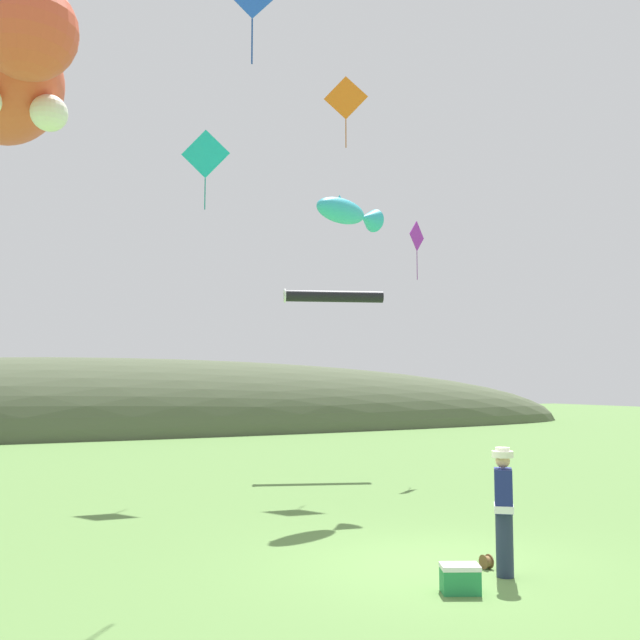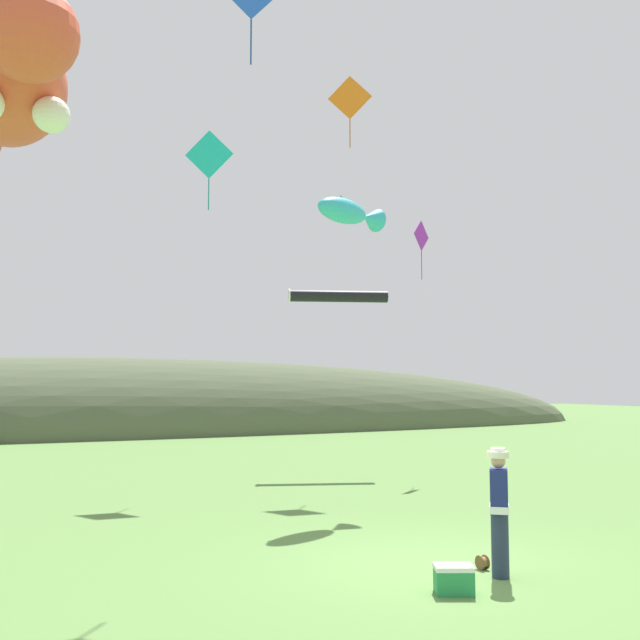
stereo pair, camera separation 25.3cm
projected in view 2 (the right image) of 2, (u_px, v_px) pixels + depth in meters
ground_plane at (435, 567)px, 10.38m from camera, size 120.00×120.00×0.00m
distant_hill_ridge at (75, 435)px, 36.52m from camera, size 62.33×13.96×7.99m
festival_attendant at (499, 507)px, 9.90m from camera, size 0.47×0.49×1.77m
kite_spool at (482, 562)px, 10.26m from camera, size 0.12×0.20×0.20m
picnic_cooler at (454, 579)px, 9.09m from camera, size 0.58×0.50×0.36m
kite_giant_cat at (14, 84)px, 16.12m from camera, size 2.82×8.57×2.60m
kite_fish_windsock at (349, 212)px, 16.78m from camera, size 2.20×1.42×0.66m
kite_tube_streamer at (337, 296)px, 22.19m from camera, size 3.08×1.37×0.44m
kite_diamond_orange at (350, 98)px, 22.02m from camera, size 1.15×0.79×2.28m
kite_diamond_violet at (421, 236)px, 22.11m from camera, size 0.84×0.48×1.85m
kite_diamond_teal at (209, 155)px, 20.12m from camera, size 1.21×0.73×2.30m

